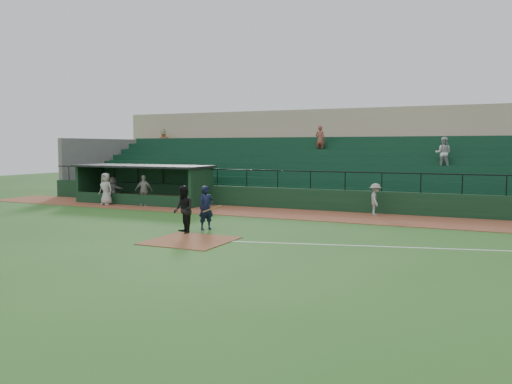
% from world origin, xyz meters
% --- Properties ---
extents(ground, '(90.00, 90.00, 0.00)m').
position_xyz_m(ground, '(0.00, 0.00, 0.00)').
color(ground, '#26551B').
rests_on(ground, ground).
extents(warning_track, '(40.00, 4.00, 0.03)m').
position_xyz_m(warning_track, '(0.00, 8.00, 0.01)').
color(warning_track, brown).
rests_on(warning_track, ground).
extents(home_plate_dirt, '(3.00, 3.00, 0.03)m').
position_xyz_m(home_plate_dirt, '(0.00, -1.00, 0.01)').
color(home_plate_dirt, brown).
rests_on(home_plate_dirt, ground).
extents(foul_line, '(17.49, 4.44, 0.01)m').
position_xyz_m(foul_line, '(8.00, 1.20, 0.01)').
color(foul_line, white).
rests_on(foul_line, ground).
extents(stadium_structure, '(38.00, 13.08, 6.40)m').
position_xyz_m(stadium_structure, '(0.00, 16.46, 2.30)').
color(stadium_structure, black).
rests_on(stadium_structure, ground).
extents(dugout, '(8.90, 3.20, 2.42)m').
position_xyz_m(dugout, '(-9.75, 9.56, 1.33)').
color(dugout, black).
rests_on(dugout, ground).
extents(batter_at_plate, '(1.17, 0.83, 1.91)m').
position_xyz_m(batter_at_plate, '(-0.82, 1.63, 0.95)').
color(batter_at_plate, black).
rests_on(batter_at_plate, ground).
extents(umpire, '(1.22, 1.20, 1.98)m').
position_xyz_m(umpire, '(-1.18, 0.38, 0.99)').
color(umpire, black).
rests_on(umpire, ground).
extents(runner, '(0.90, 1.21, 1.68)m').
position_xyz_m(runner, '(4.90, 9.11, 0.87)').
color(runner, gray).
rests_on(runner, warning_track).
extents(dugout_player_a, '(1.16, 0.71, 1.85)m').
position_xyz_m(dugout_player_a, '(-8.73, 7.78, 0.96)').
color(dugout_player_a, gray).
rests_on(dugout_player_a, warning_track).
extents(dugout_player_b, '(1.00, 0.68, 1.96)m').
position_xyz_m(dugout_player_b, '(-11.14, 7.22, 1.01)').
color(dugout_player_b, '#ACA6A1').
rests_on(dugout_player_b, warning_track).
extents(dugout_player_c, '(1.58, 0.84, 1.62)m').
position_xyz_m(dugout_player_c, '(-11.95, 8.88, 0.84)').
color(dugout_player_c, '#A7A19D').
rests_on(dugout_player_c, warning_track).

